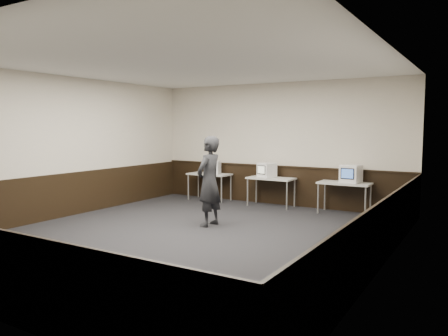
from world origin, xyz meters
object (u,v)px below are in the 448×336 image
(desk_center, at_px, (271,180))
(emac_left, at_px, (213,167))
(desk_left, at_px, (209,176))
(desk_right, at_px, (344,185))
(emac_right, at_px, (351,174))
(person, at_px, (209,181))
(emac_center, at_px, (267,170))

(desk_center, bearing_deg, emac_left, -179.63)
(desk_left, xyz_separation_m, desk_center, (1.90, 0.00, 0.00))
(desk_right, relative_size, emac_right, 2.43)
(desk_left, bearing_deg, emac_left, -4.75)
(desk_right, xyz_separation_m, person, (-2.05, -2.68, 0.25))
(desk_left, bearing_deg, emac_right, 0.28)
(desk_right, bearing_deg, emac_right, 7.93)
(desk_center, distance_m, emac_right, 2.06)
(emac_left, bearing_deg, emac_center, -15.48)
(desk_center, distance_m, desk_right, 1.90)
(emac_right, bearing_deg, desk_left, -173.83)
(emac_center, bearing_deg, desk_left, -160.09)
(desk_center, xyz_separation_m, emac_left, (-1.76, -0.01, 0.25))
(desk_center, distance_m, emac_center, 0.29)
(desk_center, bearing_deg, person, -93.23)
(desk_left, relative_size, desk_right, 1.00)
(emac_left, distance_m, emac_center, 1.63)
(desk_right, xyz_separation_m, emac_left, (-3.66, -0.01, 0.25))
(emac_left, bearing_deg, person, -75.36)
(emac_right, relative_size, person, 0.27)
(emac_center, bearing_deg, person, -71.06)
(desk_right, height_order, emac_center, emac_center)
(emac_right, bearing_deg, desk_center, -173.56)
(desk_left, bearing_deg, person, -56.88)
(emac_left, height_order, person, person)
(emac_left, xyz_separation_m, person, (1.61, -2.67, 0.00))
(emac_right, bearing_deg, desk_right, -166.18)
(desk_left, relative_size, desk_center, 1.00)
(desk_center, height_order, emac_center, emac_center)
(desk_left, bearing_deg, emac_center, 0.53)
(desk_left, height_order, emac_right, emac_right)
(desk_center, height_order, emac_right, emac_right)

